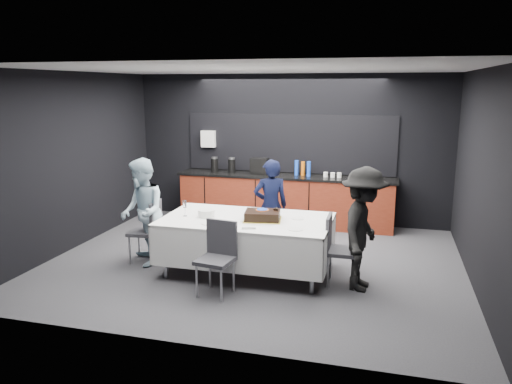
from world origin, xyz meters
TOP-DOWN VIEW (x-y plane):
  - ground at (0.00, 0.00)m, footprint 6.00×6.00m
  - room_shell at (0.00, 0.00)m, footprint 6.04×5.04m
  - kitchenette at (-0.02, 2.22)m, footprint 4.10×0.64m
  - party_table at (0.00, -0.40)m, footprint 2.32×1.32m
  - cake_assembly at (0.23, -0.42)m, footprint 0.56×0.49m
  - plate_stack at (-0.57, -0.46)m, footprint 0.23×0.23m
  - loose_plate_near at (-0.41, -0.80)m, footprint 0.19×0.19m
  - loose_plate_right_a at (0.69, -0.23)m, footprint 0.18×0.18m
  - loose_plate_right_b at (0.75, -0.75)m, footprint 0.21×0.21m
  - loose_plate_far at (0.13, -0.11)m, footprint 0.20×0.20m
  - fork_pile at (0.16, -0.86)m, footprint 0.20×0.16m
  - champagne_flute at (-0.87, -0.51)m, footprint 0.06×0.06m
  - chair_left at (-1.51, -0.36)m, footprint 0.46×0.46m
  - chair_right at (1.26, -0.50)m, footprint 0.42×0.42m
  - chair_near at (-0.15, -1.18)m, footprint 0.48×0.48m
  - person_center at (0.11, 0.56)m, footprint 0.64×0.54m
  - person_left at (-1.55, -0.47)m, footprint 0.92×0.96m
  - person_right at (1.59, -0.58)m, footprint 0.72×1.10m

SIDE VIEW (x-z plane):
  - ground at x=0.00m, z-range 0.00..0.00m
  - chair_left at x=-1.51m, z-range 0.07..1.00m
  - chair_right at x=1.26m, z-range 0.07..1.00m
  - chair_near at x=-0.15m, z-range 0.07..1.00m
  - kitchenette at x=-0.02m, z-range -0.48..1.57m
  - party_table at x=0.00m, z-range 0.25..1.03m
  - person_center at x=0.11m, z-range 0.00..1.47m
  - person_left at x=-1.55m, z-range 0.00..1.56m
  - loose_plate_near at x=-0.41m, z-range 0.78..0.79m
  - loose_plate_right_a at x=0.69m, z-range 0.78..0.79m
  - loose_plate_right_b at x=0.75m, z-range 0.78..0.79m
  - loose_plate_far at x=0.13m, z-range 0.78..0.79m
  - fork_pile at x=0.16m, z-range 0.78..0.81m
  - person_right at x=1.59m, z-range 0.00..1.59m
  - plate_stack at x=-0.57m, z-range 0.78..0.88m
  - cake_assembly at x=0.23m, z-range 0.76..0.92m
  - champagne_flute at x=-0.87m, z-range 0.83..1.05m
  - room_shell at x=0.00m, z-range 0.45..3.27m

